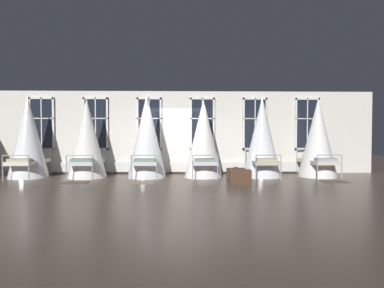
% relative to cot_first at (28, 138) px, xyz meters
% --- Properties ---
extents(ground, '(28.59, 28.59, 0.00)m').
position_rel_cot_first_xyz_m(ground, '(5.10, 0.01, -1.38)').
color(ground, '#4C3D33').
extents(back_wall_with_windows, '(15.29, 0.10, 3.16)m').
position_rel_cot_first_xyz_m(back_wall_with_windows, '(5.10, 1.11, 0.20)').
color(back_wall_with_windows, silver).
rests_on(back_wall_with_windows, ground).
extents(window_bank, '(11.09, 0.10, 2.83)m').
position_rel_cot_first_xyz_m(window_bank, '(5.10, 0.99, -0.32)').
color(window_bank, black).
rests_on(window_bank, ground).
extents(cot_first, '(1.34, 1.83, 2.84)m').
position_rel_cot_first_xyz_m(cot_first, '(0.00, 0.00, 0.00)').
color(cot_first, '#9EA3A8').
rests_on(cot_first, ground).
extents(cot_second, '(1.34, 1.83, 2.75)m').
position_rel_cot_first_xyz_m(cot_second, '(2.04, -0.03, -0.04)').
color(cot_second, '#9EA3A8').
rests_on(cot_second, ground).
extents(cot_third, '(1.34, 1.81, 2.91)m').
position_rel_cot_first_xyz_m(cot_third, '(4.11, -0.06, 0.04)').
color(cot_third, '#9EA3A8').
rests_on(cot_third, ground).
extents(cot_fourth, '(1.34, 1.82, 2.74)m').
position_rel_cot_first_xyz_m(cot_fourth, '(6.09, -0.03, -0.05)').
color(cot_fourth, '#9EA3A8').
rests_on(cot_fourth, ground).
extents(cot_fifth, '(1.34, 1.81, 2.84)m').
position_rel_cot_first_xyz_m(cot_fifth, '(8.16, -0.01, 0.00)').
color(cot_fifth, '#9EA3A8').
rests_on(cot_fifth, ground).
extents(cot_sixth, '(1.34, 1.83, 2.79)m').
position_rel_cot_first_xyz_m(cot_sixth, '(10.16, -0.02, -0.02)').
color(cot_sixth, '#9EA3A8').
rests_on(cot_sixth, ground).
extents(rug_second, '(0.83, 0.60, 0.01)m').
position_rel_cot_first_xyz_m(rug_second, '(2.06, -1.29, -1.37)').
color(rug_second, brown).
rests_on(rug_second, ground).
extents(rug_third, '(0.81, 0.58, 0.01)m').
position_rel_cot_first_xyz_m(rug_third, '(4.08, -1.29, -1.37)').
color(rug_third, '#8E7A5B').
rests_on(rug_third, ground).
extents(rug_sixth, '(0.81, 0.57, 0.01)m').
position_rel_cot_first_xyz_m(rug_sixth, '(10.17, -1.29, -1.37)').
color(rug_sixth, brown).
rests_on(rug_sixth, ground).
extents(suitcase_dark, '(0.58, 0.26, 0.47)m').
position_rel_cot_first_xyz_m(suitcase_dark, '(7.04, -1.22, -1.16)').
color(suitcase_dark, '#472D1E').
rests_on(suitcase_dark, ground).
extents(travel_trunk, '(0.67, 0.44, 0.42)m').
position_rel_cot_first_xyz_m(travel_trunk, '(7.13, -1.56, -1.17)').
color(travel_trunk, '#472D1E').
rests_on(travel_trunk, ground).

